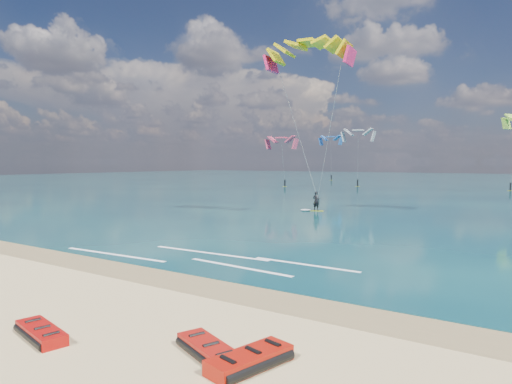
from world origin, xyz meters
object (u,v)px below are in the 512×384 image
(packed_kite_mid, at_px, (209,356))
(packed_kite_left, at_px, (41,338))
(packed_kite_right, at_px, (250,367))
(kitesurfer_main, at_px, (313,119))

(packed_kite_mid, bearing_deg, packed_kite_left, -137.89)
(packed_kite_left, height_order, packed_kite_right, packed_kite_right)
(packed_kite_right, relative_size, kitesurfer_main, 0.14)
(packed_kite_mid, relative_size, kitesurfer_main, 0.14)
(kitesurfer_main, bearing_deg, packed_kite_right, -81.47)
(packed_kite_left, relative_size, packed_kite_mid, 0.98)
(packed_kite_mid, relative_size, packed_kite_right, 1.00)
(packed_kite_mid, xyz_separation_m, kitesurfer_main, (-11.95, 29.83, 8.98))
(packed_kite_left, bearing_deg, packed_kite_mid, 32.24)
(kitesurfer_main, bearing_deg, packed_kite_left, -92.41)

